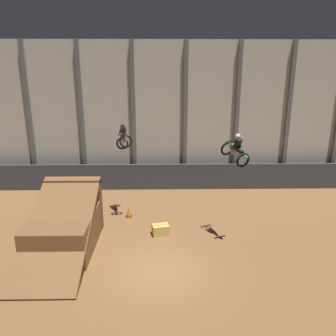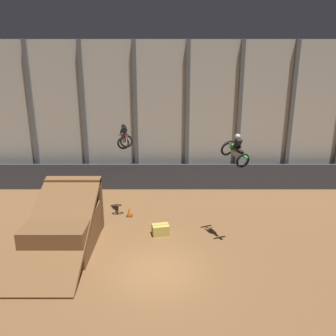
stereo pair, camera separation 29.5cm
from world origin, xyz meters
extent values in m
plane|color=brown|center=(0.00, 0.00, 0.00)|extent=(60.00, 60.00, 0.00)
cube|color=beige|center=(0.00, 11.66, 5.34)|extent=(32.00, 0.12, 10.68)
cube|color=slate|center=(-9.50, 11.46, 5.34)|extent=(0.28, 0.28, 10.68)
cube|color=slate|center=(-5.70, 11.46, 5.34)|extent=(0.28, 0.28, 10.68)
cube|color=slate|center=(-1.90, 11.46, 5.34)|extent=(0.28, 0.28, 10.68)
cube|color=slate|center=(1.90, 11.46, 5.34)|extent=(0.28, 0.28, 10.68)
cube|color=slate|center=(5.70, 11.46, 5.34)|extent=(0.28, 0.28, 10.68)
cube|color=slate|center=(9.50, 11.46, 5.34)|extent=(0.28, 0.28, 10.68)
cube|color=#383D47|center=(0.00, 10.63, 0.97)|extent=(31.36, 0.20, 1.94)
cube|color=brown|center=(-4.70, 2.27, 0.88)|extent=(2.95, 4.44, 1.75)
cube|color=brown|center=(-4.70, 4.24, 1.46)|extent=(3.01, 0.50, 2.92)
cube|color=brown|center=(-4.70, 1.32, 1.46)|extent=(3.01, 6.42, 3.10)
torus|color=black|center=(-2.22, 6.64, 4.38)|extent=(0.79, 0.49, 0.73)
torus|color=black|center=(-1.86, 5.35, 4.77)|extent=(0.79, 0.49, 0.73)
cube|color=#B7B7BC|center=(-2.03, 5.98, 4.70)|extent=(0.33, 0.60, 0.41)
cube|color=red|center=(-2.09, 6.19, 4.85)|extent=(0.32, 0.53, 0.35)
cube|color=black|center=(-1.99, 5.83, 4.98)|extent=(0.31, 0.59, 0.27)
cube|color=red|center=(-1.85, 5.32, 5.05)|extent=(0.23, 0.39, 0.16)
cylinder|color=#B7B7BC|center=(-2.19, 6.54, 4.66)|extent=(0.16, 0.38, 0.47)
cylinder|color=black|center=(-2.20, 6.57, 4.90)|extent=(0.58, 0.38, 0.04)
cube|color=black|center=(-2.06, 6.09, 5.19)|extent=(0.32, 0.26, 0.51)
sphere|color=black|center=(-2.11, 6.26, 5.47)|extent=(0.34, 0.38, 0.32)
cylinder|color=black|center=(-2.17, 6.04, 4.93)|extent=(0.20, 0.37, 0.40)
cylinder|color=black|center=(-1.94, 6.10, 4.93)|extent=(0.20, 0.37, 0.40)
cylinder|color=black|center=(-2.28, 6.27, 5.14)|extent=(0.20, 0.47, 0.37)
cylinder|color=black|center=(-1.97, 6.36, 5.14)|extent=(0.20, 0.47, 0.37)
torus|color=black|center=(3.47, 3.53, 4.74)|extent=(0.77, 0.51, 0.74)
torus|color=black|center=(4.00, 2.26, 4.47)|extent=(0.77, 0.51, 0.74)
cube|color=#B7B7BC|center=(3.77, 2.83, 4.71)|extent=(0.38, 0.59, 0.38)
cube|color=green|center=(3.72, 2.95, 4.94)|extent=(0.37, 0.52, 0.32)
cube|color=black|center=(3.87, 2.58, 4.88)|extent=(0.37, 0.59, 0.23)
cube|color=green|center=(4.06, 2.13, 4.70)|extent=(0.27, 0.39, 0.13)
cylinder|color=#B7B7BC|center=(3.56, 3.33, 4.94)|extent=(0.11, 0.17, 0.55)
cylinder|color=black|center=(3.59, 3.25, 5.17)|extent=(0.65, 0.17, 0.04)
cube|color=black|center=(3.82, 2.71, 5.20)|extent=(0.41, 0.48, 0.52)
sphere|color=silver|center=(3.80, 2.75, 5.53)|extent=(0.36, 0.38, 0.31)
cylinder|color=black|center=(3.66, 2.77, 4.95)|extent=(0.27, 0.44, 0.27)
cylinder|color=black|center=(3.88, 2.86, 4.95)|extent=(0.27, 0.44, 0.27)
cylinder|color=black|center=(3.58, 2.87, 5.26)|extent=(0.28, 0.52, 0.16)
cylinder|color=black|center=(3.87, 2.99, 5.26)|extent=(0.28, 0.52, 0.16)
cube|color=black|center=(-1.89, 5.79, 0.01)|extent=(0.36, 0.36, 0.03)
cone|color=orange|center=(-1.89, 5.79, 0.31)|extent=(0.28, 0.28, 0.55)
cube|color=#CCB751|center=(0.07, 3.43, 0.28)|extent=(1.01, 0.78, 0.56)
cube|color=#996623|center=(0.07, 3.43, 0.28)|extent=(0.90, 0.24, 0.57)
camera|label=1|loc=(0.18, -12.63, 8.48)|focal=35.00mm
camera|label=2|loc=(0.47, -12.64, 8.48)|focal=35.00mm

